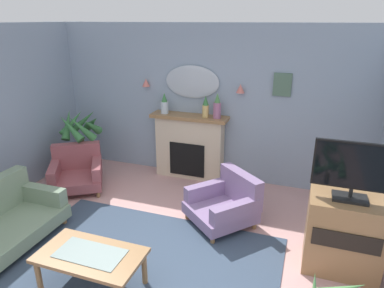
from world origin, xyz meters
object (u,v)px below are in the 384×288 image
object	(u,v)px
framed_picture	(282,85)
coffee_table	(91,258)
mantel_vase_left	(217,107)
mantel_vase_right	(206,107)
potted_plant_tall_palm	(82,141)
fireplace	(189,147)
tv_flatscreen	(355,170)
tv_cabinet	(343,234)
armchair_by_coffee_table	(226,202)
wall_sconce_left	(146,82)
wall_mirror	(192,82)
wall_sconce_right	(240,89)
mantel_vase_centre	(165,104)
armchair_beside_couch	(77,171)

from	to	relation	value
framed_picture	coffee_table	xyz separation A→B (m)	(-1.53, -3.12, -1.37)
mantel_vase_left	framed_picture	world-z (taller)	framed_picture
mantel_vase_right	potted_plant_tall_palm	world-z (taller)	mantel_vase_right
fireplace	framed_picture	bearing A→B (deg)	5.77
tv_flatscreen	tv_cabinet	bearing A→B (deg)	90.00
fireplace	framed_picture	distance (m)	1.91
armchair_by_coffee_table	potted_plant_tall_palm	distance (m)	2.98
coffee_table	framed_picture	bearing A→B (deg)	63.87
mantel_vase_right	tv_flatscreen	xyz separation A→B (m)	(2.16, -1.73, -0.09)
wall_sconce_left	potted_plant_tall_palm	distance (m)	1.57
wall_mirror	wall_sconce_right	size ratio (longest dim) A/B	6.86
wall_mirror	fireplace	bearing A→B (deg)	-90.00
framed_picture	tv_cabinet	distance (m)	2.48
wall_sconce_right	tv_cabinet	xyz separation A→B (m)	(1.61, -1.83, -1.21)
tv_flatscreen	potted_plant_tall_palm	bearing A→B (deg)	164.20
mantel_vase_right	armchair_by_coffee_table	world-z (taller)	mantel_vase_right
fireplace	coffee_table	distance (m)	2.97
fireplace	potted_plant_tall_palm	xyz separation A→B (m)	(-1.89, -0.53, 0.08)
mantel_vase_right	mantel_vase_left	world-z (taller)	mantel_vase_left
mantel_vase_left	armchair_by_coffee_table	xyz separation A→B (m)	(0.49, -1.21, -1.04)
mantel_vase_centre	fireplace	bearing A→B (deg)	3.60
mantel_vase_left	wall_mirror	size ratio (longest dim) A/B	0.44
fireplace	mantel_vase_left	bearing A→B (deg)	-3.24
mantel_vase_centre	potted_plant_tall_palm	xyz separation A→B (m)	(-1.44, -0.50, -0.67)
wall_sconce_left	mantel_vase_centre	bearing A→B (deg)	-16.70
mantel_vase_right	framed_picture	size ratio (longest dim) A/B	1.02
mantel_vase_left	wall_mirror	xyz separation A→B (m)	(-0.50, 0.17, 0.36)
tv_flatscreen	wall_sconce_left	bearing A→B (deg)	150.84
tv_flatscreen	mantel_vase_right	bearing A→B (deg)	141.35
coffee_table	armchair_by_coffee_table	xyz separation A→B (m)	(1.02, 1.72, -0.08)
armchair_by_coffee_table	tv_flatscreen	xyz separation A→B (m)	(1.47, -0.51, 0.94)
wall_mirror	tv_flatscreen	xyz separation A→B (m)	(2.46, -1.90, -0.46)
framed_picture	potted_plant_tall_palm	size ratio (longest dim) A/B	0.30
mantel_vase_left	armchair_by_coffee_table	size ratio (longest dim) A/B	0.37
tv_cabinet	mantel_vase_right	bearing A→B (deg)	141.69
armchair_by_coffee_table	framed_picture	bearing A→B (deg)	69.85
coffee_table	tv_flatscreen	xyz separation A→B (m)	(2.49, 1.21, 0.86)
mantel_vase_centre	coffee_table	world-z (taller)	mantel_vase_centre
mantel_vase_left	tv_flatscreen	bearing A→B (deg)	-41.39
mantel_vase_centre	framed_picture	bearing A→B (deg)	5.27
mantel_vase_right	wall_mirror	bearing A→B (deg)	150.46
wall_sconce_right	potted_plant_tall_palm	bearing A→B (deg)	-167.27
fireplace	armchair_beside_couch	size ratio (longest dim) A/B	1.21
wall_mirror	mantel_vase_centre	bearing A→B (deg)	-159.30
wall_mirror	potted_plant_tall_palm	bearing A→B (deg)	-160.50
wall_sconce_right	wall_sconce_left	bearing A→B (deg)	180.00
mantel_vase_left	armchair_by_coffee_table	world-z (taller)	mantel_vase_left
coffee_table	armchair_beside_couch	size ratio (longest dim) A/B	0.98
mantel_vase_right	mantel_vase_left	xyz separation A→B (m)	(0.20, -0.00, 0.01)
wall_sconce_right	armchair_by_coffee_table	size ratio (longest dim) A/B	0.12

